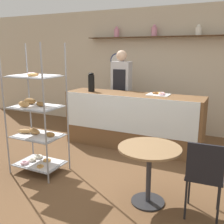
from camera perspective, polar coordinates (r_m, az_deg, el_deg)
ground_plane at (r=3.93m, az=-3.09°, el=-13.79°), size 14.00×14.00×0.00m
back_wall at (r=6.01m, az=9.34°, el=9.04°), size 10.00×0.30×2.70m
display_counter at (r=4.89m, az=4.46°, el=-1.90°), size 2.55×0.63×1.01m
pastry_rack at (r=3.97m, az=-16.20°, el=-1.73°), size 0.74×0.53×1.89m
person_worker at (r=5.48m, az=2.04°, el=4.96°), size 0.39×0.23×1.79m
cafe_table at (r=3.12m, az=8.09°, el=-10.52°), size 0.73×0.73×0.71m
cafe_chair at (r=2.96m, az=19.50°, el=-12.26°), size 0.40×0.40×0.89m
coffee_carafe at (r=5.06m, az=-4.53°, el=6.48°), size 0.12×0.12×0.36m
donut_tray_counter at (r=4.73m, az=10.32°, el=3.90°), size 0.39×0.32×0.05m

